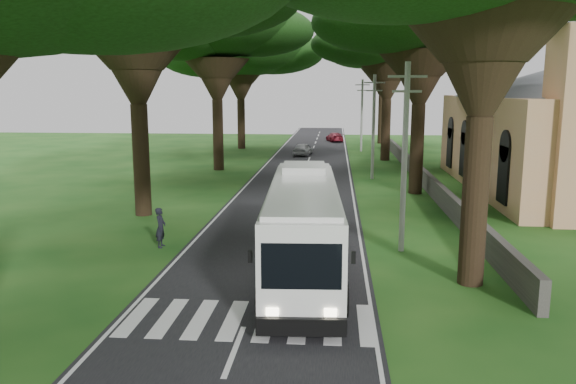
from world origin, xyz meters
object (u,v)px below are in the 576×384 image
church (564,119)px  distant_car_a (303,149)px  pole_near (405,155)px  pedestrian (161,228)px  pole_mid (373,125)px  pole_far (362,114)px  coach_bus (303,225)px  distant_car_c (335,137)px

church → distant_car_a: size_ratio=6.22×
pole_near → distant_car_a: size_ratio=2.07×
church → pedestrian: size_ratio=13.54×
pole_mid → pole_far: 20.00m
church → coach_bus: size_ratio=2.00×
pole_mid → distant_car_c: size_ratio=1.94×
coach_bus → distant_car_a: bearing=90.5°
church → distant_car_c: size_ratio=5.82×
coach_bus → pedestrian: (-6.48, 3.15, -1.00)m
church → distant_car_c: (-15.37, 36.18, -4.28)m
pole_mid → pedestrian: size_ratio=4.51×
church → pole_near: 19.88m
pole_near → pole_mid: bearing=90.0°
pole_near → distant_car_a: 35.96m
distant_car_a → pedestrian: size_ratio=2.18×
pole_mid → pedestrian: bearing=-117.4°
pole_mid → distant_car_a: pole_mid is taller
church → distant_car_c: 39.54m
church → pole_mid: (-12.36, 4.45, -0.73)m
church → distant_car_c: bearing=113.0°
pole_near → coach_bus: pole_near is taller
coach_bus → distant_car_a: coach_bus is taller
pole_far → distant_car_c: (-3.01, 11.73, -3.55)m
distant_car_c → pole_far: bearing=90.6°
coach_bus → distant_car_a: 38.77m
distant_car_c → pole_mid: bearing=81.6°
coach_bus → church: bearing=46.4°
pole_near → pedestrian: bearing=-178.4°
pole_far → coach_bus: bearing=-95.3°
coach_bus → pedestrian: coach_bus is taller
pole_far → distant_car_c: bearing=104.4°
distant_car_c → coach_bus: bearing=75.1°
pole_mid → distant_car_a: 16.85m
pole_near → coach_bus: size_ratio=0.67×
church → pole_near: bearing=-128.5°
church → pole_mid: bearing=160.2°
pole_far → pedestrian: size_ratio=4.51×
pole_mid → distant_car_a: (-6.30, 15.23, -3.49)m
pole_mid → coach_bus: bearing=-99.8°
coach_bus → pole_far: bearing=81.9°
pole_near → pedestrian: pole_near is taller
pole_near → distant_car_c: size_ratio=1.94×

